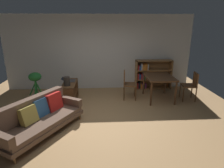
{
  "coord_description": "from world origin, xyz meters",
  "views": [
    {
      "loc": [
        0.06,
        -4.44,
        2.38
      ],
      "look_at": [
        0.36,
        0.58,
        0.8
      ],
      "focal_mm": 30.98,
      "sensor_mm": 36.0,
      "label": 1
    }
  ],
  "objects_px": {
    "media_console": "(70,92)",
    "dining_chair_far": "(128,83)",
    "dining_table": "(159,79)",
    "potted_floor_plant": "(36,85)",
    "open_laptop": "(69,80)",
    "dining_chair_near": "(191,84)",
    "bookshelf": "(150,74)",
    "fabric_couch": "(38,117)",
    "desk_speaker": "(67,81)"
  },
  "relations": [
    {
      "from": "desk_speaker",
      "to": "open_laptop",
      "type": "bearing_deg",
      "value": 91.92
    },
    {
      "from": "desk_speaker",
      "to": "dining_chair_far",
      "type": "bearing_deg",
      "value": 13.09
    },
    {
      "from": "potted_floor_plant",
      "to": "dining_table",
      "type": "relative_size",
      "value": 0.83
    },
    {
      "from": "media_console",
      "to": "dining_chair_near",
      "type": "bearing_deg",
      "value": -1.18
    },
    {
      "from": "dining_table",
      "to": "dining_chair_far",
      "type": "height_order",
      "value": "dining_chair_far"
    },
    {
      "from": "dining_table",
      "to": "dining_chair_near",
      "type": "xyz_separation_m",
      "value": [
        1.01,
        -0.12,
        -0.17
      ]
    },
    {
      "from": "open_laptop",
      "to": "potted_floor_plant",
      "type": "relative_size",
      "value": 0.46
    },
    {
      "from": "potted_floor_plant",
      "to": "fabric_couch",
      "type": "bearing_deg",
      "value": -71.71
    },
    {
      "from": "dining_chair_far",
      "to": "desk_speaker",
      "type": "bearing_deg",
      "value": -166.91
    },
    {
      "from": "bookshelf",
      "to": "dining_table",
      "type": "bearing_deg",
      "value": -89.86
    },
    {
      "from": "media_console",
      "to": "dining_chair_near",
      "type": "xyz_separation_m",
      "value": [
        3.85,
        -0.08,
        0.22
      ]
    },
    {
      "from": "potted_floor_plant",
      "to": "dining_chair_near",
      "type": "height_order",
      "value": "potted_floor_plant"
    },
    {
      "from": "dining_table",
      "to": "potted_floor_plant",
      "type": "bearing_deg",
      "value": 178.99
    },
    {
      "from": "desk_speaker",
      "to": "bookshelf",
      "type": "bearing_deg",
      "value": 26.6
    },
    {
      "from": "dining_table",
      "to": "dining_chair_near",
      "type": "relative_size",
      "value": 1.24
    },
    {
      "from": "desk_speaker",
      "to": "potted_floor_plant",
      "type": "height_order",
      "value": "potted_floor_plant"
    },
    {
      "from": "potted_floor_plant",
      "to": "dining_chair_far",
      "type": "xyz_separation_m",
      "value": [
        2.91,
        0.05,
        -0.01
      ]
    },
    {
      "from": "fabric_couch",
      "to": "bookshelf",
      "type": "xyz_separation_m",
      "value": [
        3.28,
        2.93,
        0.17
      ]
    },
    {
      "from": "fabric_couch",
      "to": "potted_floor_plant",
      "type": "bearing_deg",
      "value": 108.29
    },
    {
      "from": "desk_speaker",
      "to": "dining_table",
      "type": "xyz_separation_m",
      "value": [
        2.87,
        0.32,
        -0.06
      ]
    },
    {
      "from": "desk_speaker",
      "to": "fabric_couch",
      "type": "bearing_deg",
      "value": -105.51
    },
    {
      "from": "open_laptop",
      "to": "bookshelf",
      "type": "bearing_deg",
      "value": 18.13
    },
    {
      "from": "dining_chair_near",
      "to": "dining_chair_far",
      "type": "bearing_deg",
      "value": 173.13
    },
    {
      "from": "fabric_couch",
      "to": "dining_chair_near",
      "type": "xyz_separation_m",
      "value": [
        4.29,
        1.69,
        0.16
      ]
    },
    {
      "from": "media_console",
      "to": "dining_chair_far",
      "type": "bearing_deg",
      "value": 5.0
    },
    {
      "from": "media_console",
      "to": "desk_speaker",
      "type": "distance_m",
      "value": 0.53
    },
    {
      "from": "desk_speaker",
      "to": "potted_floor_plant",
      "type": "bearing_deg",
      "value": 159.58
    },
    {
      "from": "fabric_couch",
      "to": "open_laptop",
      "type": "distance_m",
      "value": 2.05
    },
    {
      "from": "dining_chair_far",
      "to": "potted_floor_plant",
      "type": "bearing_deg",
      "value": -179.05
    },
    {
      "from": "media_console",
      "to": "dining_chair_near",
      "type": "relative_size",
      "value": 1.26
    },
    {
      "from": "open_laptop",
      "to": "dining_chair_far",
      "type": "xyz_separation_m",
      "value": [
        1.89,
        -0.06,
        -0.11
      ]
    },
    {
      "from": "potted_floor_plant",
      "to": "dining_table",
      "type": "height_order",
      "value": "potted_floor_plant"
    },
    {
      "from": "open_laptop",
      "to": "desk_speaker",
      "type": "distance_m",
      "value": 0.5
    },
    {
      "from": "potted_floor_plant",
      "to": "dining_table",
      "type": "xyz_separation_m",
      "value": [
        3.91,
        -0.07,
        0.14
      ]
    },
    {
      "from": "media_console",
      "to": "open_laptop",
      "type": "height_order",
      "value": "open_laptop"
    },
    {
      "from": "potted_floor_plant",
      "to": "dining_chair_far",
      "type": "height_order",
      "value": "potted_floor_plant"
    },
    {
      "from": "bookshelf",
      "to": "dining_chair_far",
      "type": "bearing_deg",
      "value": -134.83
    },
    {
      "from": "open_laptop",
      "to": "dining_chair_far",
      "type": "height_order",
      "value": "dining_chair_far"
    },
    {
      "from": "dining_chair_near",
      "to": "bookshelf",
      "type": "distance_m",
      "value": 1.6
    },
    {
      "from": "fabric_couch",
      "to": "media_console",
      "type": "xyz_separation_m",
      "value": [
        0.44,
        1.77,
        -0.07
      ]
    },
    {
      "from": "fabric_couch",
      "to": "dining_table",
      "type": "height_order",
      "value": "fabric_couch"
    },
    {
      "from": "open_laptop",
      "to": "bookshelf",
      "type": "height_order",
      "value": "bookshelf"
    },
    {
      "from": "media_console",
      "to": "desk_speaker",
      "type": "bearing_deg",
      "value": -94.53
    },
    {
      "from": "dining_table",
      "to": "dining_chair_near",
      "type": "distance_m",
      "value": 1.03
    },
    {
      "from": "dining_table",
      "to": "bookshelf",
      "type": "distance_m",
      "value": 1.13
    },
    {
      "from": "media_console",
      "to": "dining_table",
      "type": "bearing_deg",
      "value": 0.91
    },
    {
      "from": "media_console",
      "to": "dining_chair_near",
      "type": "height_order",
      "value": "dining_chair_near"
    },
    {
      "from": "fabric_couch",
      "to": "bookshelf",
      "type": "height_order",
      "value": "bookshelf"
    },
    {
      "from": "potted_floor_plant",
      "to": "dining_chair_near",
      "type": "bearing_deg",
      "value": -2.25
    },
    {
      "from": "fabric_couch",
      "to": "dining_chair_near",
      "type": "relative_size",
      "value": 2.41
    }
  ]
}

